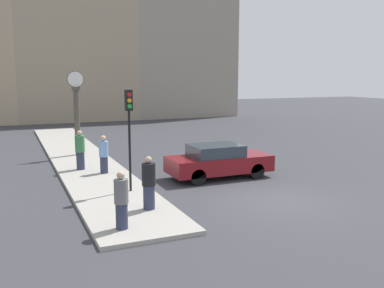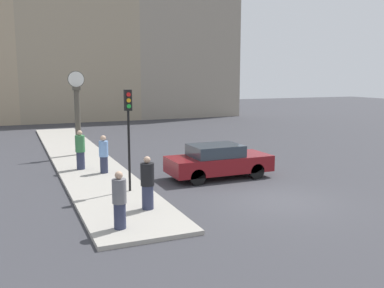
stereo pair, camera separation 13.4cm
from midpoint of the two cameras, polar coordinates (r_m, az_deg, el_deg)
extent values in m
plane|color=#38383D|center=(15.62, 11.30, -7.40)|extent=(120.00, 120.00, 0.00)
cube|color=#A39E93|center=(23.78, -15.00, -1.71)|extent=(2.96, 25.77, 0.13)
cube|color=gray|center=(44.68, -15.48, 15.58)|extent=(11.31, 5.00, 19.42)
cube|color=gray|center=(47.62, -1.44, 15.13)|extent=(11.22, 5.00, 18.86)
cube|color=maroon|center=(18.57, 3.44, -2.61)|extent=(4.48, 1.87, 0.68)
cube|color=#2D3842|center=(18.39, 2.96, -0.86)|extent=(2.15, 1.68, 0.50)
cylinder|color=black|center=(19.99, 5.91, -2.67)|extent=(0.67, 0.22, 0.67)
cylinder|color=black|center=(18.60, 8.40, -3.60)|extent=(0.67, 0.22, 0.67)
cylinder|color=black|center=(18.81, -1.49, -3.36)|extent=(0.67, 0.22, 0.67)
cylinder|color=black|center=(17.33, 0.56, -4.44)|extent=(0.67, 0.22, 0.67)
cylinder|color=black|center=(15.92, -8.53, -0.98)|extent=(0.09, 0.09, 3.00)
cube|color=black|center=(15.70, -8.69, 5.79)|extent=(0.26, 0.20, 0.76)
cylinder|color=red|center=(15.58, -8.60, 6.53)|extent=(0.15, 0.04, 0.15)
cylinder|color=orange|center=(15.59, -8.58, 5.77)|extent=(0.15, 0.04, 0.15)
cylinder|color=green|center=(15.60, -8.56, 5.00)|extent=(0.15, 0.04, 0.15)
cylinder|color=#4C473D|center=(23.93, -15.21, 2.74)|extent=(0.30, 0.30, 3.50)
cube|color=#4C473D|center=(23.81, -15.40, 7.14)|extent=(0.38, 0.38, 0.18)
cylinder|color=#4C473D|center=(23.81, -15.45, 8.33)|extent=(0.88, 0.04, 0.88)
cylinder|color=white|center=(23.81, -15.45, 8.33)|extent=(0.81, 0.06, 0.81)
cylinder|color=#2D334C|center=(12.30, -9.66, -9.44)|extent=(0.34, 0.34, 0.74)
cylinder|color=slate|center=(12.09, -9.75, -6.23)|extent=(0.40, 0.40, 0.69)
sphere|color=tan|center=(11.98, -9.81, -4.13)|extent=(0.22, 0.22, 0.22)
cylinder|color=#2D334C|center=(13.92, -6.03, -7.07)|extent=(0.37, 0.37, 0.78)
cylinder|color=black|center=(13.73, -6.08, -4.05)|extent=(0.44, 0.44, 0.73)
sphere|color=tan|center=(13.63, -6.11, -2.11)|extent=(0.22, 0.22, 0.22)
cylinder|color=#2D334C|center=(19.29, -11.84, -2.73)|extent=(0.34, 0.34, 0.74)
cylinder|color=#729ED8|center=(19.16, -11.91, -0.65)|extent=(0.40, 0.40, 0.69)
sphere|color=tan|center=(19.09, -11.95, 0.75)|extent=(0.25, 0.25, 0.25)
cylinder|color=#2D334C|center=(20.29, -14.82, -2.16)|extent=(0.37, 0.37, 0.81)
cylinder|color=#387A47|center=(20.16, -14.91, 0.03)|extent=(0.43, 0.43, 0.76)
sphere|color=tan|center=(20.09, -14.97, 1.43)|extent=(0.24, 0.24, 0.24)
camera|label=1|loc=(0.07, -90.19, -0.03)|focal=40.00mm
camera|label=2|loc=(0.07, 89.81, 0.03)|focal=40.00mm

